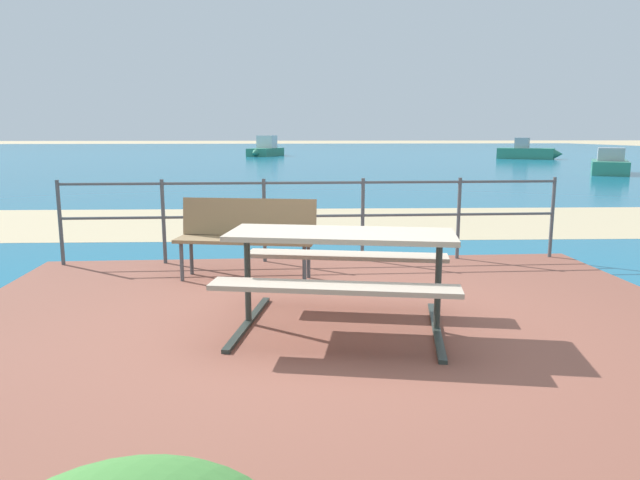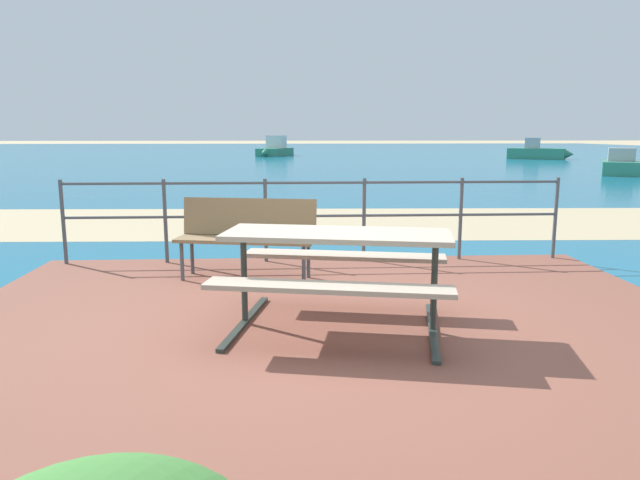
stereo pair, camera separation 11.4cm
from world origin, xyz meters
TOP-DOWN VIEW (x-y plane):
  - ground_plane at (0.00, 0.00)m, footprint 240.00×240.00m
  - patio_paving at (0.00, 0.00)m, footprint 6.40×5.20m
  - sea_water at (0.00, 40.00)m, footprint 90.00×90.00m
  - beach_strip at (0.00, 5.85)m, footprint 54.10×5.80m
  - picnic_table at (0.05, -0.07)m, footprint 1.97×1.65m
  - park_bench at (-0.76, 1.63)m, footprint 1.50×0.69m
  - railing_fence at (0.00, 2.42)m, footprint 5.94×0.04m
  - boat_near at (-1.16, 36.92)m, footprint 2.64×4.01m
  - boat_mid at (15.00, 30.81)m, footprint 3.76×2.78m
  - boat_far at (12.61, 17.62)m, footprint 2.58×3.56m

SIDE VIEW (x-z plane):
  - ground_plane at x=0.00m, z-range 0.00..0.00m
  - sea_water at x=0.00m, z-range 0.00..0.01m
  - beach_strip at x=0.00m, z-range 0.00..0.01m
  - patio_paving at x=0.00m, z-range 0.00..0.06m
  - boat_far at x=12.61m, z-range -0.16..0.85m
  - boat_mid at x=15.00m, z-range -0.23..1.06m
  - boat_near at x=-1.16m, z-range -0.24..1.17m
  - park_bench at x=-0.76m, z-range 0.14..0.98m
  - picnic_table at x=0.05m, z-range 0.26..1.03m
  - railing_fence at x=0.00m, z-range 0.19..1.18m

